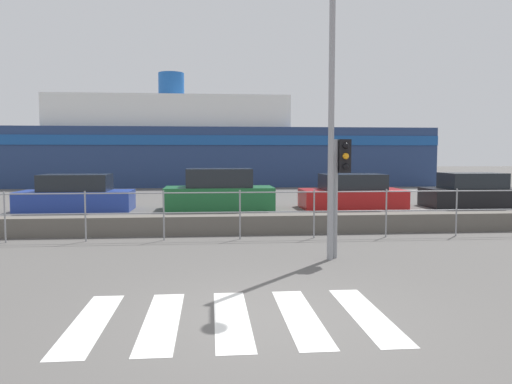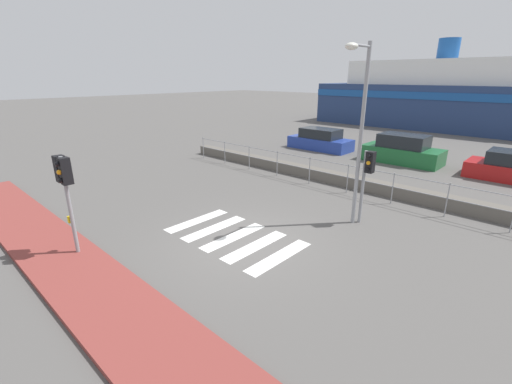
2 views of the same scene
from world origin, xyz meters
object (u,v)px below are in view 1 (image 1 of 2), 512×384
at_px(parked_car_blue, 76,195).
at_px(parked_car_red, 352,193).
at_px(ferry_boat, 211,148).
at_px(parked_car_black, 472,192).
at_px(traffic_light_far, 341,171).
at_px(parked_car_green, 219,192).
at_px(streetlamp, 335,82).

bearing_deg(parked_car_blue, parked_car_red, 0.00).
bearing_deg(parked_car_red, ferry_boat, 108.64).
bearing_deg(parked_car_black, traffic_light_far, -130.27).
distance_m(ferry_boat, parked_car_green, 16.68).
xyz_separation_m(traffic_light_far, parked_car_red, (2.97, 9.42, -1.22)).
distance_m(streetlamp, parked_car_black, 13.17).
distance_m(traffic_light_far, parked_car_red, 9.95).
height_order(ferry_boat, parked_car_blue, ferry_boat).
bearing_deg(traffic_light_far, streetlamp, -120.60).
xyz_separation_m(streetlamp, ferry_boat, (-2.36, 26.43, -0.96)).
distance_m(parked_car_blue, parked_car_green, 5.43).
relative_size(ferry_boat, parked_car_black, 7.49).
xyz_separation_m(parked_car_green, parked_car_black, (10.30, 0.00, -0.08)).
bearing_deg(parked_car_black, parked_car_red, -180.00).
xyz_separation_m(parked_car_blue, parked_car_black, (15.72, 0.00, 0.00)).
relative_size(streetlamp, parked_car_black, 1.47).
xyz_separation_m(streetlamp, parked_car_red, (3.23, 9.85, -2.95)).
xyz_separation_m(ferry_boat, parked_car_red, (5.59, -16.57, -2.00)).
xyz_separation_m(parked_car_green, parked_car_red, (5.29, 0.00, -0.10)).
distance_m(traffic_light_far, ferry_boat, 26.14).
distance_m(ferry_boat, parked_car_red, 17.60).
relative_size(traffic_light_far, streetlamp, 0.43).
height_order(parked_car_blue, parked_car_red, parked_car_blue).
relative_size(traffic_light_far, parked_car_red, 0.60).
distance_m(parked_car_green, parked_car_black, 10.30).
bearing_deg(parked_car_green, streetlamp, -78.17).
relative_size(parked_car_green, parked_car_red, 1.03).
bearing_deg(parked_car_black, ferry_boat, 122.60).
relative_size(traffic_light_far, ferry_boat, 0.09).
relative_size(parked_car_blue, parked_car_black, 1.10).
bearing_deg(ferry_boat, parked_car_red, -71.36).
xyz_separation_m(streetlamp, parked_car_black, (8.24, 9.85, -2.94)).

